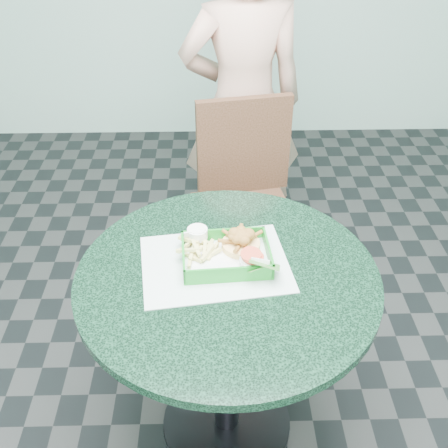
{
  "coord_description": "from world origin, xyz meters",
  "views": [
    {
      "loc": [
        -0.04,
        -1.17,
        1.81
      ],
      "look_at": [
        -0.01,
        0.1,
        0.88
      ],
      "focal_mm": 42.0,
      "sensor_mm": 36.0,
      "label": 1
    }
  ],
  "objects_px": {
    "crab_sandwich": "(242,245)",
    "sauce_ramekin": "(200,236)",
    "cafe_table": "(227,317)",
    "food_basket": "(226,263)",
    "dining_chair": "(244,190)",
    "diner_person": "(243,95)"
  },
  "relations": [
    {
      "from": "crab_sandwich",
      "to": "sauce_ramekin",
      "type": "distance_m",
      "value": 0.14
    },
    {
      "from": "cafe_table",
      "to": "sauce_ramekin",
      "type": "distance_m",
      "value": 0.27
    },
    {
      "from": "cafe_table",
      "to": "food_basket",
      "type": "distance_m",
      "value": 0.19
    },
    {
      "from": "dining_chair",
      "to": "crab_sandwich",
      "type": "distance_m",
      "value": 0.78
    },
    {
      "from": "crab_sandwich",
      "to": "sauce_ramekin",
      "type": "relative_size",
      "value": 1.88
    },
    {
      "from": "food_basket",
      "to": "dining_chair",
      "type": "bearing_deg",
      "value": 82.4
    },
    {
      "from": "food_basket",
      "to": "diner_person",
      "type": "bearing_deg",
      "value": 84.33
    },
    {
      "from": "diner_person",
      "to": "sauce_ramekin",
      "type": "xyz_separation_m",
      "value": [
        -0.19,
        -0.99,
        -0.06
      ]
    },
    {
      "from": "dining_chair",
      "to": "diner_person",
      "type": "height_order",
      "value": "diner_person"
    },
    {
      "from": "diner_person",
      "to": "crab_sandwich",
      "type": "distance_m",
      "value": 1.04
    },
    {
      "from": "cafe_table",
      "to": "sauce_ramekin",
      "type": "relative_size",
      "value": 14.28
    },
    {
      "from": "cafe_table",
      "to": "food_basket",
      "type": "xyz_separation_m",
      "value": [
        -0.0,
        0.05,
        0.19
      ]
    },
    {
      "from": "dining_chair",
      "to": "sauce_ramekin",
      "type": "bearing_deg",
      "value": -115.49
    },
    {
      "from": "cafe_table",
      "to": "dining_chair",
      "type": "bearing_deg",
      "value": 83.05
    },
    {
      "from": "diner_person",
      "to": "sauce_ramekin",
      "type": "distance_m",
      "value": 1.01
    },
    {
      "from": "cafe_table",
      "to": "dining_chair",
      "type": "xyz_separation_m",
      "value": [
        0.1,
        0.82,
        -0.05
      ]
    },
    {
      "from": "dining_chair",
      "to": "diner_person",
      "type": "bearing_deg",
      "value": 78.81
    },
    {
      "from": "diner_person",
      "to": "sauce_ramekin",
      "type": "relative_size",
      "value": 26.9
    },
    {
      "from": "crab_sandwich",
      "to": "sauce_ramekin",
      "type": "height_order",
      "value": "crab_sandwich"
    },
    {
      "from": "dining_chair",
      "to": "cafe_table",
      "type": "bearing_deg",
      "value": -107.35
    },
    {
      "from": "crab_sandwich",
      "to": "food_basket",
      "type": "bearing_deg",
      "value": -137.74
    },
    {
      "from": "sauce_ramekin",
      "to": "cafe_table",
      "type": "bearing_deg",
      "value": -58.73
    }
  ]
}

